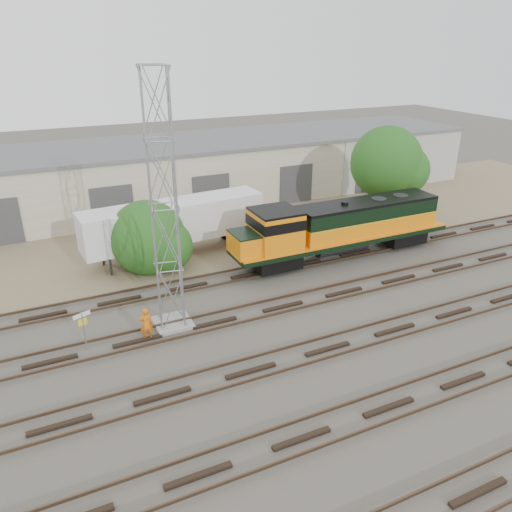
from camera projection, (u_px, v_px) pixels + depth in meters
name	position (u px, v px, depth m)	size (l,w,h in m)	color
ground	(296.00, 320.00, 26.15)	(140.00, 140.00, 0.00)	#47423A
dirt_strip	(201.00, 229.00, 38.59)	(80.00, 16.00, 0.02)	#726047
tracks	(327.00, 349.00, 23.63)	(80.00, 20.40, 0.28)	black
warehouse	(170.00, 173.00, 44.16)	(58.40, 10.40, 5.30)	beige
locomotive	(340.00, 227.00, 32.80)	(15.65, 2.75, 3.76)	black
signal_tower	(164.00, 212.00, 23.33)	(1.86, 1.86, 12.59)	gray
sign_post	(83.00, 324.00, 23.08)	(0.80, 0.33, 2.06)	gray
worker	(146.00, 324.00, 24.16)	(0.64, 0.42, 1.75)	orange
semi_trailer	(179.00, 222.00, 33.21)	(12.40, 3.51, 3.77)	white
dumpster_blue	(387.00, 190.00, 46.06)	(1.60, 1.50, 1.50)	#16489C
dumpster_red	(405.00, 186.00, 47.48)	(1.50, 1.40, 1.40)	#9C2B11
tree_mid	(152.00, 240.00, 31.28)	(5.01, 4.77, 4.77)	#382619
tree_east	(391.00, 164.00, 38.73)	(5.86, 5.58, 7.53)	#382619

